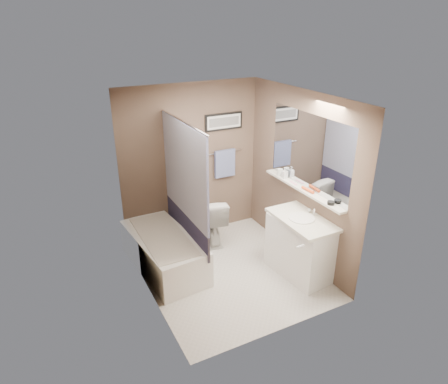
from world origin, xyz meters
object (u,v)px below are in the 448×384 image
bathtub (164,252)px  toilet (210,219)px  glass_jar (280,172)px  vanity (300,247)px  hair_brush_front (308,190)px  candle_bowl_near (331,203)px  soap_bottle (285,173)px

bathtub → toilet: size_ratio=2.02×
glass_jar → vanity: bearing=-102.6°
bathtub → toilet: toilet is taller
bathtub → hair_brush_front: bearing=-29.1°
glass_jar → candle_bowl_near: bearing=-90.0°
vanity → hair_brush_front: hair_brush_front is taller
vanity → glass_jar: glass_jar is taller
vanity → soap_bottle: size_ratio=5.76×
candle_bowl_near → glass_jar: bearing=90.0°
bathtub → candle_bowl_near: candle_bowl_near is taller
toilet → soap_bottle: (0.89, -0.62, 0.82)m
soap_bottle → toilet: bearing=145.0°
candle_bowl_near → glass_jar: 1.10m
toilet → candle_bowl_near: candle_bowl_near is taller
toilet → soap_bottle: size_ratio=4.76×
bathtub → glass_jar: 2.01m
hair_brush_front → vanity: bearing=-136.3°
candle_bowl_near → bathtub: bearing=145.4°
candle_bowl_near → glass_jar: glass_jar is taller
candle_bowl_near → hair_brush_front: hair_brush_front is taller
soap_bottle → glass_jar: bearing=90.0°
glass_jar → soap_bottle: (0.00, -0.11, 0.03)m
toilet → vanity: 1.51m
vanity → candle_bowl_near: size_ratio=10.00×
hair_brush_front → candle_bowl_near: bearing=-90.0°
hair_brush_front → glass_jar: size_ratio=2.20×
bathtub → candle_bowl_near: 2.34m
hair_brush_front → toilet: bearing=127.5°
vanity → toilet: bearing=111.7°
vanity → glass_jar: (0.19, 0.82, 0.77)m
toilet → vanity: size_ratio=0.83×
hair_brush_front → glass_jar: glass_jar is taller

